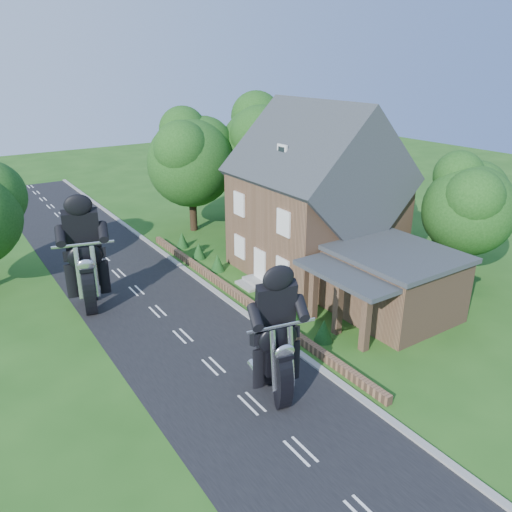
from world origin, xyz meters
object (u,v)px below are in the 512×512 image
garden_wall (238,295)px  motorcycle_lead (274,378)px  annex (391,282)px  motorcycle_follow (90,292)px  house (316,202)px

garden_wall → motorcycle_lead: motorcycle_lead is taller
annex → garden_wall: bearing=133.8°
motorcycle_lead → motorcycle_follow: size_ratio=0.90×
garden_wall → motorcycle_lead: 8.79m
annex → motorcycle_lead: size_ratio=3.90×
garden_wall → house: bearing=9.2°
motorcycle_lead → annex: bearing=-154.1°
annex → motorcycle_follow: size_ratio=3.52×
annex → motorcycle_follow: annex is taller
garden_wall → motorcycle_lead: bearing=-112.3°
house → motorcycle_lead: (-9.51, -9.11, -3.50)m
garden_wall → motorcycle_follow: (-7.02, 3.34, 0.73)m
house → motorcycle_lead: house is taller
annex → motorcycle_lead: (-8.89, -2.31, -0.93)m
motorcycle_follow → annex: bearing=158.6°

